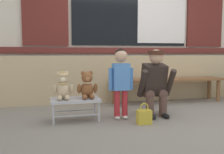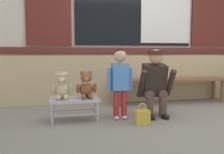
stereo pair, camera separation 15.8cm
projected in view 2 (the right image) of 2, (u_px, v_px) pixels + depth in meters
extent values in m
plane|color=gray|center=(172.00, 119.00, 3.47)|extent=(60.00, 60.00, 0.00)
cube|color=tan|center=(140.00, 78.00, 4.82)|extent=(6.96, 0.25, 0.85)
cube|color=beige|center=(133.00, 5.00, 5.19)|extent=(7.10, 0.20, 3.75)
cube|color=maroon|center=(134.00, 51.00, 5.16)|extent=(6.53, 0.04, 0.12)
cube|color=black|center=(134.00, 11.00, 5.09)|extent=(2.40, 0.03, 1.40)
cube|color=white|center=(166.00, 12.00, 5.21)|extent=(1.07, 0.02, 1.29)
cube|color=maroon|center=(48.00, 7.00, 4.74)|extent=(0.84, 0.05, 1.43)
cube|color=maroon|center=(210.00, 13.00, 5.42)|extent=(0.84, 0.05, 1.43)
cube|color=brown|center=(173.00, 81.00, 4.41)|extent=(2.10, 0.11, 0.04)
cube|color=brown|center=(170.00, 80.00, 4.55)|extent=(2.10, 0.11, 0.04)
cube|color=brown|center=(167.00, 79.00, 4.69)|extent=(2.10, 0.11, 0.04)
cylinder|color=brown|center=(119.00, 95.00, 4.24)|extent=(0.07, 0.07, 0.40)
cylinder|color=brown|center=(115.00, 92.00, 4.51)|extent=(0.07, 0.07, 0.40)
cylinder|color=brown|center=(222.00, 91.00, 4.63)|extent=(0.07, 0.07, 0.40)
cylinder|color=brown|center=(213.00, 89.00, 4.90)|extent=(0.07, 0.07, 0.40)
cube|color=#BCBCC1|center=(74.00, 100.00, 3.38)|extent=(0.64, 0.36, 0.04)
cylinder|color=#BCBCC1|center=(52.00, 114.00, 3.19)|extent=(0.02, 0.02, 0.26)
cylinder|color=#BCBCC1|center=(53.00, 109.00, 3.48)|extent=(0.02, 0.02, 0.26)
cylinder|color=#BCBCC1|center=(98.00, 112.00, 3.30)|extent=(0.02, 0.02, 0.26)
cylinder|color=#BCBCC1|center=(95.00, 107.00, 3.59)|extent=(0.02, 0.02, 0.26)
cylinder|color=#BCBCC1|center=(75.00, 115.00, 3.25)|extent=(0.58, 0.02, 0.02)
cylinder|color=#BCBCC1|center=(74.00, 110.00, 3.54)|extent=(0.58, 0.02, 0.02)
ellipsoid|color=#CCB289|center=(62.00, 90.00, 3.35)|extent=(0.17, 0.14, 0.22)
sphere|color=#CCB289|center=(62.00, 78.00, 3.33)|extent=(0.15, 0.15, 0.15)
sphere|color=#FFEEBB|center=(62.00, 79.00, 3.27)|extent=(0.06, 0.06, 0.06)
sphere|color=#CCB289|center=(58.00, 73.00, 3.32)|extent=(0.06, 0.06, 0.06)
ellipsoid|color=#CCB289|center=(53.00, 89.00, 3.30)|extent=(0.06, 0.11, 0.16)
ellipsoid|color=#CCB289|center=(58.00, 97.00, 3.24)|extent=(0.06, 0.15, 0.06)
sphere|color=#CCB289|center=(66.00, 73.00, 3.34)|extent=(0.06, 0.06, 0.06)
ellipsoid|color=#CCB289|center=(70.00, 89.00, 3.34)|extent=(0.06, 0.11, 0.16)
ellipsoid|color=#CCB289|center=(66.00, 97.00, 3.26)|extent=(0.06, 0.15, 0.06)
torus|color=#D6B775|center=(62.00, 83.00, 3.34)|extent=(0.13, 0.13, 0.02)
cylinder|color=#D6B775|center=(62.00, 75.00, 3.33)|extent=(0.17, 0.17, 0.01)
cylinder|color=#D6B775|center=(62.00, 73.00, 3.32)|extent=(0.10, 0.10, 0.04)
ellipsoid|color=brown|center=(86.00, 89.00, 3.42)|extent=(0.17, 0.14, 0.22)
sphere|color=brown|center=(86.00, 77.00, 3.39)|extent=(0.15, 0.15, 0.15)
sphere|color=#AE6E42|center=(87.00, 79.00, 3.34)|extent=(0.06, 0.06, 0.06)
sphere|color=brown|center=(82.00, 73.00, 3.38)|extent=(0.06, 0.06, 0.06)
ellipsoid|color=brown|center=(78.00, 89.00, 3.36)|extent=(0.06, 0.11, 0.16)
ellipsoid|color=brown|center=(84.00, 97.00, 3.30)|extent=(0.06, 0.15, 0.06)
sphere|color=brown|center=(90.00, 73.00, 3.40)|extent=(0.06, 0.06, 0.06)
ellipsoid|color=brown|center=(95.00, 88.00, 3.41)|extent=(0.06, 0.11, 0.16)
ellipsoid|color=brown|center=(91.00, 96.00, 3.32)|extent=(0.06, 0.15, 0.06)
torus|color=beige|center=(86.00, 83.00, 3.40)|extent=(0.13, 0.13, 0.02)
cylinder|color=#B7282D|center=(116.00, 103.00, 3.44)|extent=(0.08, 0.08, 0.36)
ellipsoid|color=silver|center=(116.00, 118.00, 3.44)|extent=(0.07, 0.12, 0.05)
cylinder|color=#B7282D|center=(124.00, 103.00, 3.46)|extent=(0.08, 0.08, 0.36)
ellipsoid|color=silver|center=(124.00, 117.00, 3.46)|extent=(0.07, 0.12, 0.05)
cube|color=#4C84CC|center=(120.00, 77.00, 3.42)|extent=(0.22, 0.15, 0.36)
cylinder|color=#4C84CC|center=(110.00, 79.00, 3.39)|extent=(0.06, 0.06, 0.30)
cylinder|color=#4C84CC|center=(130.00, 79.00, 3.45)|extent=(0.06, 0.06, 0.30)
sphere|color=tan|center=(120.00, 56.00, 3.39)|extent=(0.17, 0.17, 0.17)
sphere|color=black|center=(120.00, 55.00, 3.40)|extent=(0.16, 0.16, 0.16)
cylinder|color=brown|center=(149.00, 107.00, 3.52)|extent=(0.11, 0.11, 0.30)
cylinder|color=brown|center=(146.00, 93.00, 3.64)|extent=(0.13, 0.32, 0.13)
ellipsoid|color=black|center=(151.00, 117.00, 3.45)|extent=(0.09, 0.20, 0.06)
cylinder|color=brown|center=(163.00, 107.00, 3.56)|extent=(0.11, 0.11, 0.30)
cylinder|color=brown|center=(159.00, 93.00, 3.68)|extent=(0.13, 0.32, 0.13)
ellipsoid|color=black|center=(165.00, 116.00, 3.50)|extent=(0.09, 0.20, 0.06)
cube|color=#2D231E|center=(154.00, 80.00, 3.61)|extent=(0.32, 0.30, 0.47)
cylinder|color=#2D231E|center=(142.00, 84.00, 3.48)|extent=(0.08, 0.28, 0.40)
cylinder|color=#2D231E|center=(170.00, 83.00, 3.56)|extent=(0.08, 0.28, 0.40)
sphere|color=tan|center=(156.00, 57.00, 3.51)|extent=(0.20, 0.20, 0.20)
cylinder|color=#422319|center=(156.00, 53.00, 3.51)|extent=(0.23, 0.23, 0.06)
cube|color=brown|center=(164.00, 88.00, 3.75)|extent=(0.10, 0.22, 0.16)
cube|color=gold|center=(142.00, 117.00, 3.20)|extent=(0.18, 0.11, 0.18)
torus|color=gold|center=(143.00, 108.00, 3.19)|extent=(0.11, 0.01, 0.11)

